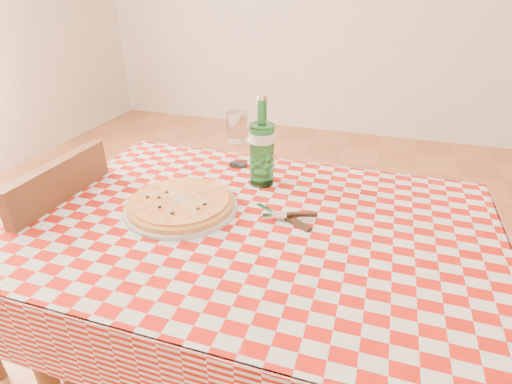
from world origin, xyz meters
TOP-DOWN VIEW (x-y plane):
  - dining_table at (0.00, 0.00)m, footprint 1.20×0.80m
  - tablecloth at (0.00, 0.00)m, footprint 1.30×0.90m
  - chair_far at (-0.70, -0.05)m, footprint 0.40×0.40m
  - pizza_plate at (-0.23, -0.00)m, footprint 0.35×0.35m
  - water_bottle at (-0.06, 0.23)m, footprint 0.10×0.10m
  - wine_glass at (-0.18, 0.35)m, footprint 0.09×0.09m
  - cutlery at (0.08, 0.04)m, footprint 0.22×0.18m

SIDE VIEW (x-z plane):
  - chair_far at x=-0.70m, z-range 0.06..0.94m
  - dining_table at x=0.00m, z-range 0.28..1.03m
  - tablecloth at x=0.00m, z-range 0.75..0.76m
  - cutlery at x=0.08m, z-range 0.76..0.78m
  - pizza_plate at x=-0.23m, z-range 0.76..0.80m
  - wine_glass at x=-0.18m, z-range 0.76..0.95m
  - water_bottle at x=-0.06m, z-range 0.76..1.05m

